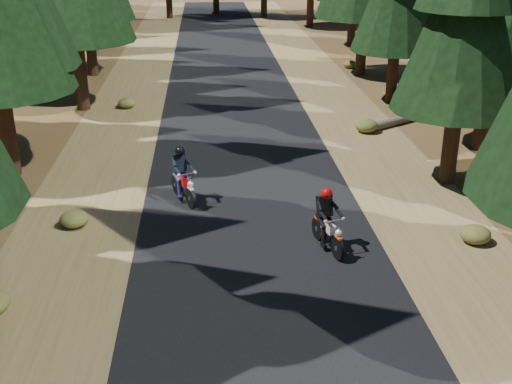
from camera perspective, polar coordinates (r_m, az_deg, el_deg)
ground at (r=15.03m, az=0.46°, el=-6.07°), size 120.00×120.00×0.00m
road at (r=19.55m, az=-0.82°, el=0.96°), size 6.00×100.00×0.01m
shoulder_l at (r=19.82m, az=-14.21°, el=0.54°), size 3.20×100.00×0.01m
shoulder_r at (r=20.35m, az=12.22°, el=1.31°), size 3.20×100.00×0.01m
log_near at (r=26.78m, az=14.25°, el=6.62°), size 4.63×3.18×0.32m
understory_shrubs at (r=23.13m, az=2.30°, el=5.13°), size 16.54×29.83×0.71m
rider_lead at (r=15.39m, az=6.41°, el=-3.36°), size 0.93×1.78×1.52m
rider_follow at (r=18.07m, az=-6.49°, el=0.74°), size 1.15×1.84×1.58m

